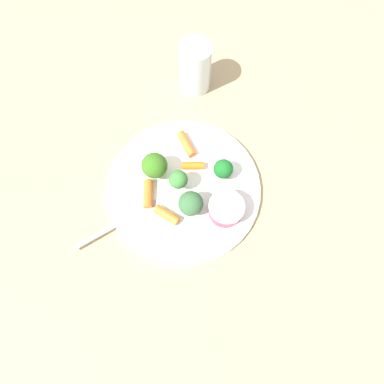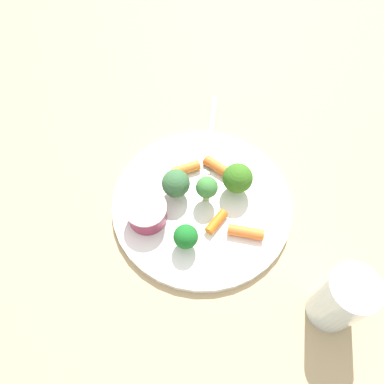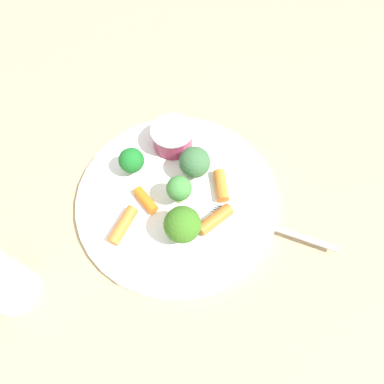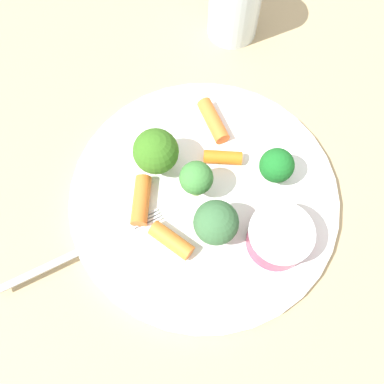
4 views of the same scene
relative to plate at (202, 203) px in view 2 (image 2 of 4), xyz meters
The scene contains 13 objects.
ground_plane 0.01m from the plate, ahead, with size 2.40×2.40×0.00m, color tan.
plate is the anchor object (origin of this frame).
sauce_cup 0.09m from the plate, 21.44° to the right, with size 0.06×0.06×0.03m.
broccoli_floret_0 0.05m from the plate, 61.01° to the right, with size 0.04×0.04×0.05m.
broccoli_floret_1 0.04m from the plate, 168.50° to the left, with size 0.03×0.03×0.05m.
broccoli_floret_2 0.08m from the plate, 30.47° to the left, with size 0.03×0.03×0.04m.
broccoli_floret_3 0.07m from the plate, 162.03° to the left, with size 0.05×0.05×0.05m.
carrot_stick_0 0.08m from the plate, 98.02° to the left, with size 0.02×0.02×0.05m, color orange.
carrot_stick_1 0.06m from the plate, 106.38° to the right, with size 0.02×0.02×0.04m, color orange.
carrot_stick_2 0.07m from the plate, 154.88° to the right, with size 0.02×0.02×0.05m, color orange.
carrot_stick_3 0.04m from the plate, 77.90° to the left, with size 0.01×0.01×0.04m, color orange.
fork 0.13m from the plate, 137.66° to the right, with size 0.13×0.12×0.00m.
drinking_glass 0.23m from the plate, 96.02° to the left, with size 0.06×0.06×0.10m, color silver.
Camera 2 is at (0.19, 0.20, 0.51)m, focal length 34.95 mm.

